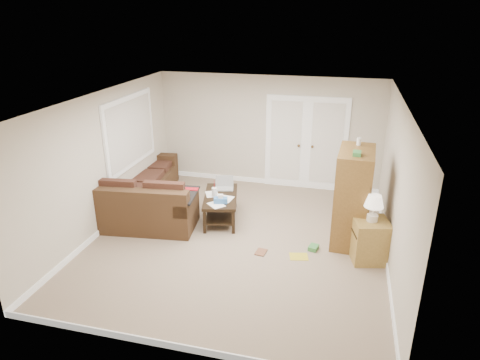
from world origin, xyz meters
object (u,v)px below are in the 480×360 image
(tv_armoire, at_px, (352,196))
(sectional_sofa, at_px, (143,194))
(coffee_table, at_px, (221,206))
(side_cabinet, at_px, (370,237))

(tv_armoire, bearing_deg, sectional_sofa, 179.70)
(coffee_table, xyz_separation_m, side_cabinet, (2.73, -0.82, 0.14))
(sectional_sofa, distance_m, coffee_table, 1.64)
(tv_armoire, distance_m, side_cabinet, 0.78)
(sectional_sofa, xyz_separation_m, coffee_table, (1.64, 0.01, -0.07))
(side_cabinet, bearing_deg, sectional_sofa, 156.27)
(side_cabinet, bearing_deg, coffee_table, 150.04)
(sectional_sofa, height_order, coffee_table, sectional_sofa)
(tv_armoire, xyz_separation_m, side_cabinet, (0.31, -0.57, -0.43))
(tv_armoire, bearing_deg, side_cabinet, -58.25)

